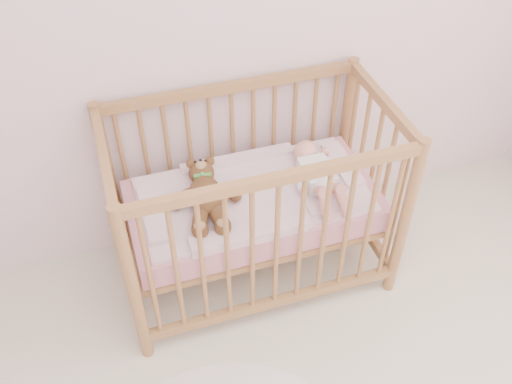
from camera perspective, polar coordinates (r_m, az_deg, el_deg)
name	(u,v)px	position (r m, az deg, el deg)	size (l,w,h in m)	color
wall_back	(210,8)	(2.65, -4.63, 17.86)	(4.00, 0.02, 2.70)	silver
crib	(253,203)	(2.83, -0.31, -1.12)	(1.36, 0.76, 1.00)	#A17344
mattress	(253,205)	(2.84, -0.31, -1.34)	(1.22, 0.62, 0.13)	pink
blanket	(253,194)	(2.79, -0.31, -0.23)	(1.10, 0.58, 0.06)	#E9A0B6
baby	(317,172)	(2.81, 6.14, 2.01)	(0.27, 0.56, 0.13)	white
teddy_bear	(206,195)	(2.67, -5.06, -0.26)	(0.35, 0.50, 0.14)	brown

